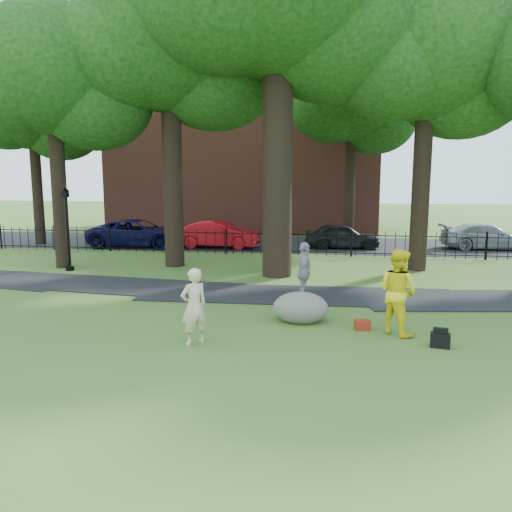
% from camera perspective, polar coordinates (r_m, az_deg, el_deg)
% --- Properties ---
extents(ground, '(120.00, 120.00, 0.00)m').
position_cam_1_polar(ground, '(12.36, -1.04, -8.58)').
color(ground, '#3C5B1F').
rests_on(ground, ground).
extents(footpath, '(36.07, 3.85, 0.03)m').
position_cam_1_polar(footpath, '(15.99, 4.80, -4.51)').
color(footpath, black).
rests_on(footpath, ground).
extents(street, '(80.00, 7.00, 0.02)m').
position_cam_1_polar(street, '(27.94, 4.31, 1.36)').
color(street, black).
rests_on(street, ground).
extents(iron_fence, '(44.00, 0.04, 1.20)m').
position_cam_1_polar(iron_fence, '(23.90, 3.64, 1.50)').
color(iron_fence, black).
rests_on(iron_fence, ground).
extents(brick_building, '(18.00, 8.00, 12.00)m').
position_cam_1_polar(brick_building, '(36.17, -1.14, 12.66)').
color(brick_building, brown).
rests_on(brick_building, ground).
extents(tree_row, '(26.82, 7.96, 12.42)m').
position_cam_1_polar(tree_row, '(20.54, 4.52, 21.45)').
color(tree_row, black).
rests_on(tree_row, ground).
extents(woman, '(0.75, 0.74, 1.75)m').
position_cam_1_polar(woman, '(11.31, -7.10, -5.73)').
color(woman, beige).
rests_on(woman, ground).
extents(man, '(1.27, 1.26, 2.07)m').
position_cam_1_polar(man, '(12.38, 15.87, -3.94)').
color(man, yellow).
rests_on(man, ground).
extents(pedestrian, '(0.54, 1.11, 1.83)m').
position_cam_1_polar(pedestrian, '(14.92, 5.52, -1.90)').
color(pedestrian, '#99989D').
rests_on(pedestrian, ground).
extents(boulder, '(1.48, 1.15, 0.84)m').
position_cam_1_polar(boulder, '(13.10, 5.12, -5.67)').
color(boulder, slate).
rests_on(boulder, ground).
extents(lamppost, '(0.33, 0.33, 3.33)m').
position_cam_1_polar(lamppost, '(21.23, -20.73, 2.78)').
color(lamppost, black).
rests_on(lamppost, ground).
extents(backpack, '(0.47, 0.34, 0.32)m').
position_cam_1_polar(backpack, '(11.93, 20.30, -9.02)').
color(backpack, black).
rests_on(backpack, ground).
extents(red_bag, '(0.40, 0.29, 0.25)m').
position_cam_1_polar(red_bag, '(12.69, 12.07, -7.71)').
color(red_bag, maroon).
rests_on(red_bag, ground).
extents(red_sedan, '(4.39, 1.63, 1.43)m').
position_cam_1_polar(red_sedan, '(26.42, -4.33, 2.48)').
color(red_sedan, red).
rests_on(red_sedan, ground).
extents(navy_van, '(5.40, 2.65, 1.48)m').
position_cam_1_polar(navy_van, '(27.42, -13.27, 2.55)').
color(navy_van, '#0C0B39').
rests_on(navy_van, ground).
extents(grey_car, '(4.01, 1.94, 1.32)m').
position_cam_1_polar(grey_car, '(26.52, 9.84, 2.27)').
color(grey_car, black).
rests_on(grey_car, ground).
extents(silver_car, '(4.68, 2.13, 1.33)m').
position_cam_1_polar(silver_car, '(28.47, 24.83, 2.03)').
color(silver_car, '#9799A0').
rests_on(silver_car, ground).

